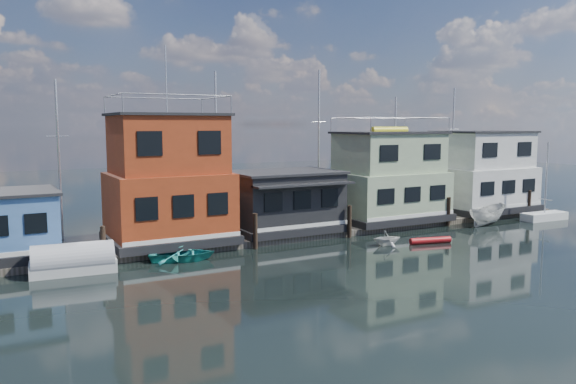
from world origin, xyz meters
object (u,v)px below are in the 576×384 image
motorboat (487,215)px  dinghy_white (387,238)px  tarp_runabout (73,261)px  red_kayak (430,240)px  houseboat_dark (284,201)px  dinghy_teal (182,254)px  houseboat_green (388,178)px  houseboat_red (169,182)px  day_sailer (544,215)px  houseboat_white (482,173)px

motorboat → dinghy_white: bearing=90.8°
tarp_runabout → motorboat: tarp_runabout is taller
motorboat → red_kayak: bearing=99.8°
houseboat_dark → dinghy_teal: houseboat_dark is taller
houseboat_green → tarp_runabout: size_ratio=1.95×
houseboat_dark → tarp_runabout: bearing=-166.3°
motorboat → houseboat_green: bearing=49.4°
motorboat → houseboat_red: bearing=71.1°
houseboat_green → dinghy_white: (-4.83, -5.93, -3.06)m
dinghy_white → day_sailer: size_ratio=0.30×
houseboat_red → dinghy_white: houseboat_red is taller
tarp_runabout → motorboat: size_ratio=1.07×
houseboat_green → red_kayak: houseboat_green is taller
houseboat_dark → houseboat_white: size_ratio=0.88×
houseboat_white → dinghy_teal: 27.81m
houseboat_red → houseboat_dark: houseboat_red is taller
day_sailer → red_kayak: (-14.23, -2.35, -0.18)m
day_sailer → motorboat: bearing=177.3°
tarp_runabout → dinghy_teal: bearing=4.6°
motorboat → day_sailer: day_sailer is taller
houseboat_white → dinghy_white: 16.26m
tarp_runabout → day_sailer: 35.38m
houseboat_white → dinghy_white: (-14.83, -5.93, -3.05)m
houseboat_white → tarp_runabout: bearing=-174.0°
houseboat_dark → red_kayak: (7.00, -6.81, -2.21)m
houseboat_green → day_sailer: bearing=-20.1°
day_sailer → red_kayak: day_sailer is taller
tarp_runabout → dinghy_white: bearing=-2.4°
houseboat_green → tarp_runabout: houseboat_green is taller
houseboat_red → motorboat: size_ratio=2.94×
tarp_runabout → houseboat_dark: bearing=19.0°
houseboat_red → tarp_runabout: 7.86m
houseboat_dark → red_kayak: size_ratio=2.62×
houseboat_white → day_sailer: size_ratio=1.35×
red_kayak → houseboat_green: bearing=86.5°
dinghy_teal → day_sailer: bearing=-73.1°
motorboat → red_kayak: size_ratio=1.43×
red_kayak → day_sailer: bearing=22.2°
houseboat_dark → motorboat: size_ratio=1.83×
houseboat_green → houseboat_white: 10.00m
houseboat_red → dinghy_white: (12.17, -5.93, -3.61)m
houseboat_dark → tarp_runabout: (-14.14, -3.45, -1.79)m
houseboat_dark → houseboat_green: bearing=0.1°
houseboat_white → day_sailer: (2.23, -4.48, -3.15)m
houseboat_green → day_sailer: size_ratio=1.35×
houseboat_dark → red_kayak: houseboat_dark is taller
tarp_runabout → motorboat: (29.57, -0.41, 0.15)m
houseboat_green → dinghy_teal: houseboat_green is taller
dinghy_teal → tarp_runabout: bearing=108.0°
houseboat_red → red_kayak: 16.93m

